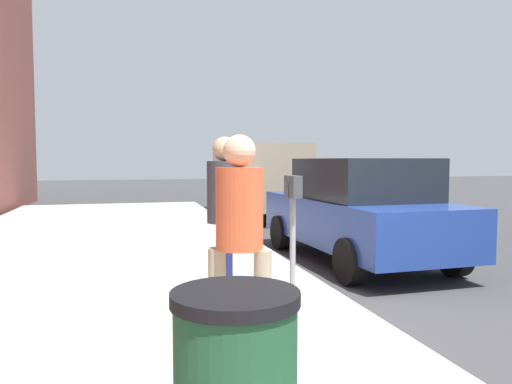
{
  "coord_description": "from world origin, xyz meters",
  "views": [
    {
      "loc": [
        -4.57,
        2.45,
        1.75
      ],
      "look_at": [
        1.4,
        0.88,
        1.34
      ],
      "focal_mm": 34.34,
      "sensor_mm": 36.0,
      "label": 1
    }
  ],
  "objects_px": {
    "parking_meter": "(293,209)",
    "pedestrian_at_meter": "(225,203)",
    "parked_van_far": "(257,176)",
    "parked_sedan_near": "(358,210)",
    "pedestrian_bystander": "(240,224)"
  },
  "relations": [
    {
      "from": "pedestrian_bystander",
      "to": "parked_van_far",
      "type": "height_order",
      "value": "parked_van_far"
    },
    {
      "from": "parked_sedan_near",
      "to": "parked_van_far",
      "type": "xyz_separation_m",
      "value": [
        6.8,
        0.0,
        0.36
      ]
    },
    {
      "from": "pedestrian_at_meter",
      "to": "parked_sedan_near",
      "type": "relative_size",
      "value": 0.42
    },
    {
      "from": "parking_meter",
      "to": "parked_van_far",
      "type": "distance_m",
      "value": 9.09
    },
    {
      "from": "parking_meter",
      "to": "pedestrian_at_meter",
      "type": "bearing_deg",
      "value": 94.21
    },
    {
      "from": "parking_meter",
      "to": "pedestrian_at_meter",
      "type": "relative_size",
      "value": 0.76
    },
    {
      "from": "parked_van_far",
      "to": "parking_meter",
      "type": "bearing_deg",
      "value": 167.95
    },
    {
      "from": "pedestrian_at_meter",
      "to": "pedestrian_bystander",
      "type": "xyz_separation_m",
      "value": [
        -1.52,
        0.17,
        -0.04
      ]
    },
    {
      "from": "pedestrian_bystander",
      "to": "parked_sedan_near",
      "type": "relative_size",
      "value": 0.4
    },
    {
      "from": "pedestrian_at_meter",
      "to": "pedestrian_bystander",
      "type": "relative_size",
      "value": 1.03
    },
    {
      "from": "pedestrian_bystander",
      "to": "parked_van_far",
      "type": "bearing_deg",
      "value": 10.9
    },
    {
      "from": "pedestrian_at_meter",
      "to": "parked_sedan_near",
      "type": "xyz_separation_m",
      "value": [
        2.15,
        -2.74,
        -0.37
      ]
    },
    {
      "from": "pedestrian_bystander",
      "to": "parking_meter",
      "type": "bearing_deg",
      "value": -6.19
    },
    {
      "from": "parking_meter",
      "to": "parked_van_far",
      "type": "xyz_separation_m",
      "value": [
        8.89,
        -1.9,
        0.09
      ]
    },
    {
      "from": "pedestrian_at_meter",
      "to": "parked_van_far",
      "type": "distance_m",
      "value": 9.36
    }
  ]
}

